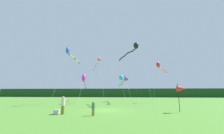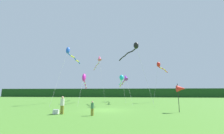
{
  "view_description": "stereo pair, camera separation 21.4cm",
  "coord_description": "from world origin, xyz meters",
  "px_view_note": "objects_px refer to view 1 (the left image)",
  "views": [
    {
      "loc": [
        2.24,
        -18.01,
        2.14
      ],
      "look_at": [
        0.0,
        6.0,
        6.27
      ],
      "focal_mm": 23.45,
      "sensor_mm": 36.0,
      "label": 1
    },
    {
      "loc": [
        2.46,
        -17.99,
        2.14
      ],
      "look_at": [
        0.0,
        6.0,
        6.27
      ],
      "focal_mm": 23.45,
      "sensor_mm": 36.0,
      "label": 2
    }
  ],
  "objects_px": {
    "kite_black": "(134,48)",
    "person_adult": "(63,104)",
    "kite_purple": "(125,79)",
    "kite_magenta": "(84,79)",
    "kite_cyan": "(121,78)",
    "banner_flag_pole": "(181,89)",
    "kite_blue": "(70,53)",
    "kite_red": "(159,65)",
    "person_child": "(93,107)",
    "cooler_box": "(56,112)",
    "kite_rainbow": "(98,59)"
  },
  "relations": [
    {
      "from": "person_adult",
      "to": "kite_purple",
      "type": "distance_m",
      "value": 15.66
    },
    {
      "from": "kite_blue",
      "to": "banner_flag_pole",
      "type": "bearing_deg",
      "value": -28.29
    },
    {
      "from": "kite_magenta",
      "to": "banner_flag_pole",
      "type": "bearing_deg",
      "value": -36.27
    },
    {
      "from": "kite_magenta",
      "to": "kite_purple",
      "type": "bearing_deg",
      "value": 9.29
    },
    {
      "from": "person_child",
      "to": "kite_rainbow",
      "type": "height_order",
      "value": "kite_rainbow"
    },
    {
      "from": "person_adult",
      "to": "kite_red",
      "type": "height_order",
      "value": "kite_red"
    },
    {
      "from": "kite_red",
      "to": "kite_purple",
      "type": "bearing_deg",
      "value": -154.86
    },
    {
      "from": "kite_cyan",
      "to": "kite_blue",
      "type": "bearing_deg",
      "value": -139.66
    },
    {
      "from": "kite_magenta",
      "to": "person_adult",
      "type": "bearing_deg",
      "value": -82.53
    },
    {
      "from": "kite_magenta",
      "to": "kite_red",
      "type": "bearing_deg",
      "value": 17.41
    },
    {
      "from": "kite_purple",
      "to": "kite_magenta",
      "type": "relative_size",
      "value": 0.89
    },
    {
      "from": "kite_cyan",
      "to": "kite_magenta",
      "type": "bearing_deg",
      "value": -136.01
    },
    {
      "from": "kite_purple",
      "to": "kite_cyan",
      "type": "relative_size",
      "value": 0.99
    },
    {
      "from": "banner_flag_pole",
      "to": "kite_magenta",
      "type": "height_order",
      "value": "kite_magenta"
    },
    {
      "from": "cooler_box",
      "to": "kite_magenta",
      "type": "bearing_deg",
      "value": 94.62
    },
    {
      "from": "banner_flag_pole",
      "to": "kite_purple",
      "type": "xyz_separation_m",
      "value": [
        -6.24,
        11.45,
        2.21
      ]
    },
    {
      "from": "kite_rainbow",
      "to": "kite_red",
      "type": "bearing_deg",
      "value": -18.63
    },
    {
      "from": "cooler_box",
      "to": "kite_cyan",
      "type": "xyz_separation_m",
      "value": [
        5.79,
        19.24,
        5.05
      ]
    },
    {
      "from": "kite_black",
      "to": "kite_red",
      "type": "xyz_separation_m",
      "value": [
        5.61,
        6.55,
        -2.14
      ]
    },
    {
      "from": "kite_purple",
      "to": "cooler_box",
      "type": "bearing_deg",
      "value": -115.47
    },
    {
      "from": "person_child",
      "to": "kite_magenta",
      "type": "relative_size",
      "value": 0.15
    },
    {
      "from": "banner_flag_pole",
      "to": "kite_cyan",
      "type": "bearing_deg",
      "value": 112.9
    },
    {
      "from": "kite_cyan",
      "to": "kite_red",
      "type": "bearing_deg",
      "value": -12.78
    },
    {
      "from": "kite_purple",
      "to": "kite_red",
      "type": "height_order",
      "value": "kite_red"
    },
    {
      "from": "kite_purple",
      "to": "banner_flag_pole",
      "type": "bearing_deg",
      "value": -61.4
    },
    {
      "from": "kite_black",
      "to": "kite_cyan",
      "type": "relative_size",
      "value": 1.32
    },
    {
      "from": "banner_flag_pole",
      "to": "kite_blue",
      "type": "bearing_deg",
      "value": 151.71
    },
    {
      "from": "person_child",
      "to": "kite_red",
      "type": "xyz_separation_m",
      "value": [
        10.2,
        17.99,
        7.02
      ]
    },
    {
      "from": "cooler_box",
      "to": "kite_cyan",
      "type": "bearing_deg",
      "value": 73.26
    },
    {
      "from": "person_adult",
      "to": "kite_cyan",
      "type": "xyz_separation_m",
      "value": [
        5.14,
        19.31,
        4.31
      ]
    },
    {
      "from": "kite_red",
      "to": "cooler_box",
      "type": "bearing_deg",
      "value": -128.86
    },
    {
      "from": "person_adult",
      "to": "kite_purple",
      "type": "bearing_deg",
      "value": 66.84
    },
    {
      "from": "kite_purple",
      "to": "kite_rainbow",
      "type": "distance_m",
      "value": 12.12
    },
    {
      "from": "kite_purple",
      "to": "kite_black",
      "type": "relative_size",
      "value": 0.75
    },
    {
      "from": "person_child",
      "to": "kite_cyan",
      "type": "height_order",
      "value": "kite_cyan"
    },
    {
      "from": "kite_rainbow",
      "to": "kite_cyan",
      "type": "relative_size",
      "value": 1.42
    },
    {
      "from": "kite_blue",
      "to": "kite_rainbow",
      "type": "bearing_deg",
      "value": 72.34
    },
    {
      "from": "banner_flag_pole",
      "to": "kite_blue",
      "type": "distance_m",
      "value": 19.89
    },
    {
      "from": "kite_red",
      "to": "banner_flag_pole",
      "type": "bearing_deg",
      "value": -94.34
    },
    {
      "from": "kite_black",
      "to": "person_adult",
      "type": "bearing_deg",
      "value": -125.4
    },
    {
      "from": "person_adult",
      "to": "kite_purple",
      "type": "height_order",
      "value": "kite_purple"
    },
    {
      "from": "cooler_box",
      "to": "kite_purple",
      "type": "height_order",
      "value": "kite_purple"
    },
    {
      "from": "kite_rainbow",
      "to": "kite_black",
      "type": "bearing_deg",
      "value": -53.06
    },
    {
      "from": "cooler_box",
      "to": "kite_purple",
      "type": "xyz_separation_m",
      "value": [
        6.63,
        13.92,
        4.47
      ]
    },
    {
      "from": "kite_rainbow",
      "to": "kite_red",
      "type": "height_order",
      "value": "kite_rainbow"
    },
    {
      "from": "banner_flag_pole",
      "to": "kite_magenta",
      "type": "distance_m",
      "value": 17.36
    },
    {
      "from": "kite_cyan",
      "to": "person_adult",
      "type": "bearing_deg",
      "value": -104.91
    },
    {
      "from": "cooler_box",
      "to": "kite_black",
      "type": "distance_m",
      "value": 16.78
    },
    {
      "from": "person_child",
      "to": "kite_black",
      "type": "height_order",
      "value": "kite_black"
    },
    {
      "from": "kite_rainbow",
      "to": "kite_cyan",
      "type": "distance_m",
      "value": 8.41
    }
  ]
}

